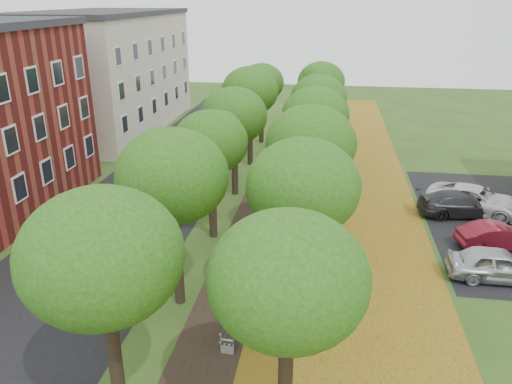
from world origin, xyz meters
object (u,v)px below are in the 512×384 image
(bench, at_px, (231,331))
(car_red, at_px, (498,236))
(car_white, at_px, (476,200))
(car_grey, at_px, (461,204))
(car_silver, at_px, (498,265))

(bench, relative_size, car_red, 0.43)
(car_red, height_order, car_white, car_white)
(bench, bearing_deg, car_grey, -36.51)
(car_grey, bearing_deg, car_red, -175.45)
(bench, distance_m, car_red, 14.56)
(bench, xyz_separation_m, car_silver, (10.68, 5.80, 0.32))
(car_silver, bearing_deg, car_red, -15.27)
(car_grey, bearing_deg, car_white, -65.67)
(car_red, relative_size, car_white, 0.72)
(car_grey, bearing_deg, bench, 131.88)
(car_red, xyz_separation_m, car_grey, (-0.87, 3.86, 0.05))
(car_grey, relative_size, car_white, 0.88)
(car_white, bearing_deg, bench, 163.43)
(bench, distance_m, car_silver, 12.16)
(bench, xyz_separation_m, car_white, (11.61, 13.32, 0.34))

